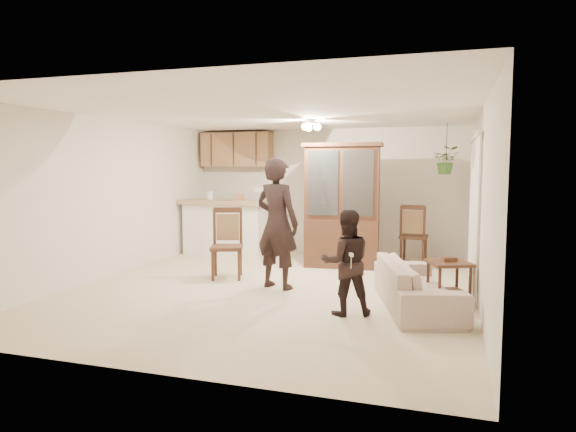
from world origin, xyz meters
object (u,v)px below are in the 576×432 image
(chair_hutch_left, at_px, (340,241))
(sofa, at_px, (417,278))
(chair_bar, at_px, (227,259))
(child, at_px, (346,258))
(china_hutch, at_px, (342,206))
(chair_hutch_right, at_px, (414,246))
(side_table, at_px, (449,282))
(adult, at_px, (277,226))

(chair_hutch_left, bearing_deg, sofa, -26.22)
(sofa, bearing_deg, chair_bar, 58.13)
(child, bearing_deg, chair_hutch_left, -98.91)
(china_hutch, relative_size, chair_hutch_right, 2.02)
(child, height_order, chair_hutch_right, child)
(sofa, relative_size, child, 1.39)
(china_hutch, bearing_deg, chair_bar, -140.81)
(chair_hutch_left, height_order, chair_hutch_right, chair_hutch_right)
(side_table, bearing_deg, adult, 177.02)
(sofa, height_order, chair_hutch_left, chair_hutch_left)
(chair_hutch_left, bearing_deg, adult, -59.04)
(chair_hutch_right, bearing_deg, chair_hutch_left, -5.66)
(adult, xyz_separation_m, chair_bar, (-0.96, 0.37, -0.59))
(side_table, distance_m, chair_bar, 3.35)
(side_table, xyz_separation_m, chair_hutch_left, (-2.04, 3.01, 0.02))
(adult, relative_size, chair_bar, 1.64)
(sofa, relative_size, chair_bar, 1.71)
(sofa, distance_m, chair_hutch_right, 3.12)
(sofa, height_order, chair_bar, chair_bar)
(chair_hutch_right, bearing_deg, adult, 60.52)
(chair_hutch_right, bearing_deg, chair_bar, 43.92)
(sofa, distance_m, adult, 2.10)
(chair_bar, bearing_deg, sofa, -35.33)
(chair_hutch_right, bearing_deg, sofa, 98.25)
(sofa, distance_m, chair_hutch_left, 3.73)
(adult, height_order, side_table, adult)
(adult, relative_size, chair_hutch_left, 1.69)
(sofa, relative_size, chair_hutch_left, 1.76)
(child, relative_size, chair_bar, 1.23)
(china_hutch, xyz_separation_m, chair_hutch_right, (1.17, 0.81, -0.76))
(side_table, relative_size, chair_hutch_left, 0.61)
(child, xyz_separation_m, chair_hutch_right, (0.52, 3.67, -0.37))
(adult, bearing_deg, child, 156.41)
(adult, xyz_separation_m, chair_hutch_left, (0.32, 2.88, -0.60))
(adult, bearing_deg, sofa, -176.29)
(chair_bar, height_order, chair_hutch_left, chair_bar)
(sofa, bearing_deg, adult, 60.99)
(chair_bar, relative_size, chair_hutch_left, 1.03)
(adult, distance_m, side_table, 2.44)
(sofa, xyz_separation_m, chair_hutch_right, (-0.25, 3.11, -0.07))
(adult, height_order, china_hutch, china_hutch)
(sofa, relative_size, china_hutch, 0.87)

